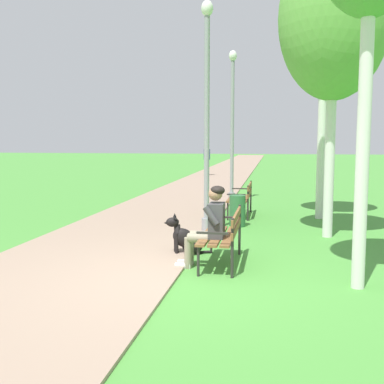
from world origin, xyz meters
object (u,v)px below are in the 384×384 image
object	(u,v)px
birch_tree_second	(334,18)
litter_bin	(237,211)
dog_black	(186,239)
lamp_post_mid	(232,125)
park_bench_mid	(242,196)
park_bench_near	(225,232)
lamp_post_near	(207,115)
person_seated_on_near_bench	(209,223)
birch_tree_third	(325,8)
pedestrian_distant	(207,160)

from	to	relation	value
birch_tree_second	litter_bin	distance (m)	4.38
dog_black	lamp_post_mid	bearing A→B (deg)	88.83
park_bench_mid	park_bench_near	bearing A→B (deg)	-89.39
birch_tree_second	litter_bin	bearing A→B (deg)	155.80
park_bench_near	dog_black	bearing A→B (deg)	142.15
park_bench_mid	dog_black	distance (m)	4.24
park_bench_near	lamp_post_near	world-z (taller)	lamp_post_near
person_seated_on_near_bench	dog_black	distance (m)	0.99
park_bench_mid	person_seated_on_near_bench	xyz separation A→B (m)	(-0.16, -4.94, 0.17)
park_bench_near	birch_tree_third	world-z (taller)	birch_tree_third
birch_tree_third	person_seated_on_near_bench	bearing A→B (deg)	-112.72
park_bench_near	lamp_post_near	bearing A→B (deg)	104.46
dog_black	birch_tree_second	world-z (taller)	birch_tree_second
park_bench_mid	lamp_post_mid	bearing A→B (deg)	100.87
park_bench_mid	lamp_post_mid	size ratio (longest dim) A/B	0.32
dog_black	lamp_post_near	bearing A→B (deg)	88.30
person_seated_on_near_bench	birch_tree_second	distance (m)	4.87
park_bench_mid	birch_tree_third	size ratio (longest dim) A/B	0.24
pedestrian_distant	park_bench_near	bearing A→B (deg)	-80.93
park_bench_near	birch_tree_second	bearing A→B (deg)	53.66
person_seated_on_near_bench	birch_tree_third	xyz separation A→B (m)	(2.06, 4.92, 4.33)
lamp_post_near	pedestrian_distant	size ratio (longest dim) A/B	2.85
person_seated_on_near_bench	lamp_post_mid	size ratio (longest dim) A/B	0.27
park_bench_mid	pedestrian_distant	world-z (taller)	pedestrian_distant
park_bench_mid	dog_black	bearing A→B (deg)	-98.84
park_bench_near	pedestrian_distant	xyz separation A→B (m)	(-2.84, 17.82, 0.33)
dog_black	pedestrian_distant	bearing A→B (deg)	97.07
litter_bin	pedestrian_distant	bearing A→B (deg)	100.86
person_seated_on_near_bench	litter_bin	distance (m)	3.51
birch_tree_second	pedestrian_distant	xyz separation A→B (m)	(-4.65, 15.37, -3.39)
birch_tree_third	lamp_post_near	bearing A→B (deg)	-138.38
dog_black	lamp_post_near	xyz separation A→B (m)	(0.06, 1.95, 2.17)
birch_tree_third	pedestrian_distant	xyz separation A→B (m)	(-4.70, 13.11, -4.17)
lamp_post_mid	birch_tree_second	size ratio (longest dim) A/B	0.79
dog_black	lamp_post_near	distance (m)	2.92
birch_tree_second	pedestrian_distant	distance (m)	16.41
lamp_post_mid	birch_tree_third	xyz separation A→B (m)	(2.41, -2.68, 2.63)
park_bench_near	person_seated_on_near_bench	world-z (taller)	person_seated_on_near_bench
park_bench_near	park_bench_mid	size ratio (longest dim) A/B	1.00
park_bench_near	litter_bin	bearing A→B (deg)	91.02
park_bench_near	park_bench_mid	world-z (taller)	same
lamp_post_near	birch_tree_third	bearing A→B (deg)	41.62
lamp_post_mid	pedestrian_distant	world-z (taller)	lamp_post_mid
lamp_post_mid	birch_tree_third	distance (m)	4.46
litter_bin	pedestrian_distant	xyz separation A→B (m)	(-2.79, 14.53, 0.49)
lamp_post_near	birch_tree_third	xyz separation A→B (m)	(2.49, 2.22, 2.59)
lamp_post_mid	birch_tree_second	distance (m)	5.78
park_bench_near	lamp_post_mid	world-z (taller)	lamp_post_mid
park_bench_mid	birch_tree_third	world-z (taller)	birch_tree_third
lamp_post_mid	birch_tree_second	bearing A→B (deg)	-64.41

